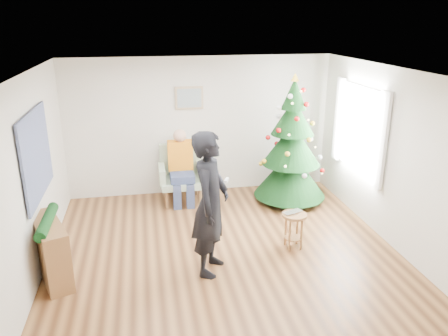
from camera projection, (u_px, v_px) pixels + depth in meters
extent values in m
plane|color=brown|center=(225.00, 253.00, 6.37)|extent=(5.00, 5.00, 0.00)
plane|color=white|center=(225.00, 72.00, 5.52)|extent=(5.00, 5.00, 0.00)
plane|color=silver|center=(200.00, 126.00, 8.27)|extent=(5.00, 0.00, 5.00)
plane|color=silver|center=(281.00, 266.00, 3.63)|extent=(5.00, 0.00, 5.00)
plane|color=silver|center=(31.00, 181.00, 5.51)|extent=(0.00, 5.00, 5.00)
plane|color=silver|center=(392.00, 158.00, 6.39)|extent=(0.00, 5.00, 5.00)
cube|color=white|center=(359.00, 129.00, 7.25)|extent=(0.04, 1.30, 1.40)
cube|color=white|center=(381.00, 141.00, 6.54)|extent=(0.05, 0.25, 1.50)
cube|color=white|center=(338.00, 119.00, 7.94)|extent=(0.05, 0.25, 1.50)
cylinder|color=#3F2816|center=(289.00, 193.00, 8.14)|extent=(0.10, 0.10, 0.30)
cone|color=black|center=(290.00, 173.00, 8.00)|extent=(1.31, 1.31, 0.85)
cone|color=black|center=(292.00, 144.00, 7.82)|extent=(1.05, 1.05, 0.75)
cone|color=black|center=(293.00, 116.00, 7.66)|extent=(0.76, 0.76, 0.65)
cone|color=black|center=(294.00, 93.00, 7.53)|extent=(0.44, 0.44, 0.55)
cone|color=gold|center=(295.00, 77.00, 7.43)|extent=(0.14, 0.14, 0.14)
cylinder|color=brown|center=(294.00, 215.00, 6.36)|extent=(0.36, 0.36, 0.04)
cylinder|color=brown|center=(293.00, 237.00, 6.48)|extent=(0.27, 0.27, 0.02)
imported|color=silver|center=(295.00, 213.00, 6.35)|extent=(0.35, 0.29, 0.02)
cube|color=#96AC8B|center=(182.00, 182.00, 8.03)|extent=(0.76, 0.70, 0.12)
cube|color=#96AC8B|center=(180.00, 159.00, 8.22)|extent=(0.75, 0.13, 0.60)
cube|color=#96AC8B|center=(162.00, 175.00, 7.92)|extent=(0.11, 0.59, 0.30)
cube|color=#96AC8B|center=(201.00, 172.00, 8.04)|extent=(0.11, 0.59, 0.30)
cube|color=navy|center=(182.00, 177.00, 7.91)|extent=(0.43, 0.45, 0.14)
cube|color=orange|center=(180.00, 155.00, 8.02)|extent=(0.45, 0.24, 0.55)
sphere|color=tan|center=(180.00, 136.00, 7.87)|extent=(0.24, 0.24, 0.24)
imported|color=black|center=(210.00, 204.00, 5.64)|extent=(0.71, 0.84, 1.94)
cube|color=white|center=(227.00, 180.00, 5.54)|extent=(0.09, 0.13, 0.04)
cube|color=brown|center=(51.00, 251.00, 5.64)|extent=(0.64, 1.04, 0.80)
cylinder|color=black|center=(47.00, 221.00, 5.50)|extent=(0.14, 0.90, 0.14)
cube|color=black|center=(37.00, 155.00, 5.71)|extent=(0.03, 1.50, 1.15)
cube|color=tan|center=(189.00, 98.00, 8.03)|extent=(0.52, 0.03, 0.42)
cube|color=gray|center=(189.00, 98.00, 8.00)|extent=(0.44, 0.02, 0.34)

